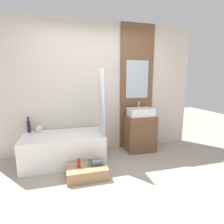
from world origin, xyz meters
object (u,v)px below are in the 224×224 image
wooden_step_bench (87,172)px  vase_tall_dark (29,126)px  bathtub (64,148)px  bottle_soap_secondary (90,163)px  vase_round_light (39,129)px  bottle_soap_primary (79,163)px  sink (140,112)px

wooden_step_bench → vase_tall_dark: size_ratio=2.09×
bathtub → bottle_soap_secondary: (0.38, -0.62, -0.04)m
vase_round_light → bottle_soap_primary: (0.65, -0.89, -0.35)m
bathtub → vase_round_light: size_ratio=11.00×
bottle_soap_primary → bottle_soap_secondary: size_ratio=1.39×
vase_tall_dark → vase_round_light: bearing=-10.0°
sink → vase_tall_dark: (-2.16, 0.15, -0.19)m
sink → vase_tall_dark: 2.17m
bathtub → bottle_soap_secondary: size_ratio=13.30×
vase_tall_dark → bottle_soap_secondary: size_ratio=2.79×
wooden_step_bench → sink: bearing=32.3°
vase_tall_dark → bottle_soap_primary: vase_tall_dark is taller
vase_tall_dark → bottle_soap_secondary: bearing=-42.8°
wooden_step_bench → bottle_soap_secondary: (0.05, 0.00, 0.13)m
bottle_soap_secondary → bottle_soap_primary: bearing=180.0°
wooden_step_bench → bottle_soap_secondary: 0.14m
vase_tall_dark → vase_round_light: (0.17, -0.03, -0.06)m
wooden_step_bench → vase_tall_dark: 1.43m
sink → vase_round_light: sink is taller
bottle_soap_secondary → vase_tall_dark: bearing=137.2°
vase_tall_dark → bottle_soap_primary: (0.82, -0.92, -0.40)m
bottle_soap_primary → bathtub: bearing=108.6°
wooden_step_bench → sink: (1.21, 0.77, 0.74)m
sink → bottle_soap_primary: sink is taller
wooden_step_bench → bottle_soap_primary: (-0.12, 0.00, 0.15)m
vase_round_light → bottle_soap_primary: bearing=-53.8°
bathtub → vase_round_light: vase_round_light is taller
wooden_step_bench → vase_round_light: (-0.77, 0.89, 0.50)m
bathtub → vase_tall_dark: size_ratio=4.77×
bottle_soap_secondary → vase_round_light: bearing=132.6°
sink → bottle_soap_primary: 1.65m
bathtub → sink: (1.54, 0.15, 0.56)m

